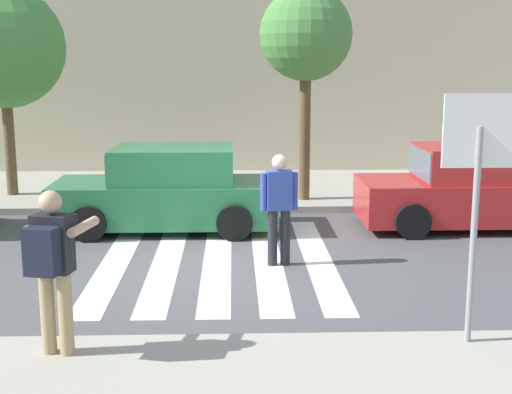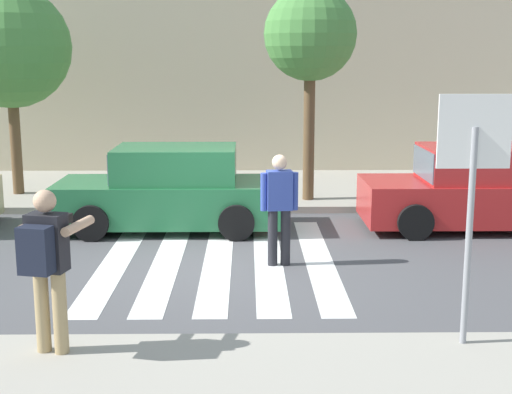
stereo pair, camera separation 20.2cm
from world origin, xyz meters
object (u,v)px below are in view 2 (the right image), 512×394
parked_car_green (171,191)px  street_tree_center (310,36)px  photographer_with_backpack (47,258)px  parked_car_red (476,190)px  stop_sign (473,165)px  street_tree_west (9,47)px  pedestrian_crossing (279,203)px

parked_car_green → street_tree_center: size_ratio=0.92×
street_tree_center → photographer_with_backpack: bearing=-112.5°
parked_car_red → street_tree_center: 4.61m
parked_car_green → photographer_with_backpack: bearing=-95.9°
stop_sign → photographer_with_backpack: bearing=-177.1°
stop_sign → street_tree_center: bearing=97.2°
street_tree_west → street_tree_center: size_ratio=1.03×
parked_car_red → street_tree_center: bearing=144.4°
pedestrian_crossing → street_tree_west: size_ratio=0.38×
pedestrian_crossing → street_tree_west: street_tree_west is taller
stop_sign → street_tree_center: size_ratio=0.60×
stop_sign → photographer_with_backpack: size_ratio=1.54×
street_tree_west → parked_car_red: bearing=-16.9°
parked_car_red → street_tree_center: (-2.95, 2.11, 2.86)m
parked_car_green → street_tree_west: bearing=142.6°
stop_sign → street_tree_west: size_ratio=0.58×
photographer_with_backpack → parked_car_green: photographer_with_backpack is taller
parked_car_red → street_tree_center: size_ratio=0.92×
street_tree_west → pedestrian_crossing: bearing=-42.9°
parked_car_red → street_tree_west: (-9.42, 2.86, 2.64)m
street_tree_west → stop_sign: bearing=-49.1°
photographer_with_backpack → street_tree_center: street_tree_center is taller
stop_sign → parked_car_green: size_ratio=0.65×
parked_car_green → parked_car_red: bearing=-0.0°
photographer_with_backpack → street_tree_west: 9.64m
parked_car_red → parked_car_green: bearing=180.0°
stop_sign → parked_car_green: stop_sign is taller
pedestrian_crossing → street_tree_center: street_tree_center is taller
stop_sign → street_tree_west: street_tree_west is taller
stop_sign → parked_car_red: size_ratio=0.65×
stop_sign → parked_car_green: (-3.74, 5.78, -1.36)m
parked_car_green → street_tree_center: 4.49m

